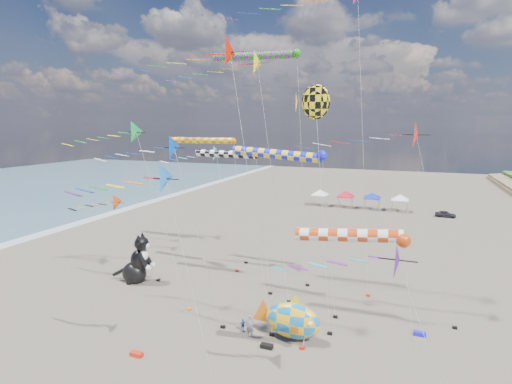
{
  "coord_description": "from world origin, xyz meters",
  "views": [
    {
      "loc": [
        10.03,
        -17.51,
        16.04
      ],
      "look_at": [
        -1.27,
        12.0,
        10.68
      ],
      "focal_mm": 28.0,
      "sensor_mm": 36.0,
      "label": 1
    }
  ],
  "objects_px": {
    "fish_inflatable": "(292,320)",
    "person_adult": "(250,326)",
    "child_green": "(284,328)",
    "child_blue": "(243,325)",
    "parked_car": "(445,214)",
    "cat_inflatable": "(136,258)"
  },
  "relations": [
    {
      "from": "person_adult",
      "to": "child_blue",
      "type": "height_order",
      "value": "person_adult"
    },
    {
      "from": "fish_inflatable",
      "to": "cat_inflatable",
      "type": "bearing_deg",
      "value": 164.4
    },
    {
      "from": "cat_inflatable",
      "to": "fish_inflatable",
      "type": "distance_m",
      "value": 18.62
    },
    {
      "from": "cat_inflatable",
      "to": "person_adult",
      "type": "relative_size",
      "value": 2.92
    },
    {
      "from": "child_green",
      "to": "child_blue",
      "type": "xyz_separation_m",
      "value": [
        -3.19,
        -0.68,
        -0.06
      ]
    },
    {
      "from": "fish_inflatable",
      "to": "person_adult",
      "type": "height_order",
      "value": "fish_inflatable"
    },
    {
      "from": "person_adult",
      "to": "cat_inflatable",
      "type": "bearing_deg",
      "value": 161.09
    },
    {
      "from": "parked_car",
      "to": "cat_inflatable",
      "type": "bearing_deg",
      "value": 146.58
    },
    {
      "from": "parked_car",
      "to": "child_green",
      "type": "bearing_deg",
      "value": 165.74
    },
    {
      "from": "fish_inflatable",
      "to": "child_green",
      "type": "bearing_deg",
      "value": 146.27
    },
    {
      "from": "fish_inflatable",
      "to": "parked_car",
      "type": "bearing_deg",
      "value": 73.85
    },
    {
      "from": "cat_inflatable",
      "to": "person_adult",
      "type": "distance_m",
      "value": 16.02
    },
    {
      "from": "child_green",
      "to": "child_blue",
      "type": "relative_size",
      "value": 1.1
    },
    {
      "from": "parked_car",
      "to": "child_blue",
      "type": "bearing_deg",
      "value": 162.6
    },
    {
      "from": "child_blue",
      "to": "parked_car",
      "type": "relative_size",
      "value": 0.32
    },
    {
      "from": "cat_inflatable",
      "to": "fish_inflatable",
      "type": "height_order",
      "value": "cat_inflatable"
    },
    {
      "from": "fish_inflatable",
      "to": "person_adult",
      "type": "relative_size",
      "value": 3.14
    },
    {
      "from": "person_adult",
      "to": "parked_car",
      "type": "bearing_deg",
      "value": 73.29
    },
    {
      "from": "cat_inflatable",
      "to": "person_adult",
      "type": "bearing_deg",
      "value": -30.78
    },
    {
      "from": "person_adult",
      "to": "child_green",
      "type": "distance_m",
      "value": 2.69
    },
    {
      "from": "person_adult",
      "to": "parked_car",
      "type": "height_order",
      "value": "person_adult"
    },
    {
      "from": "fish_inflatable",
      "to": "child_green",
      "type": "xyz_separation_m",
      "value": [
        -0.73,
        0.49,
        -0.98
      ]
    }
  ]
}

